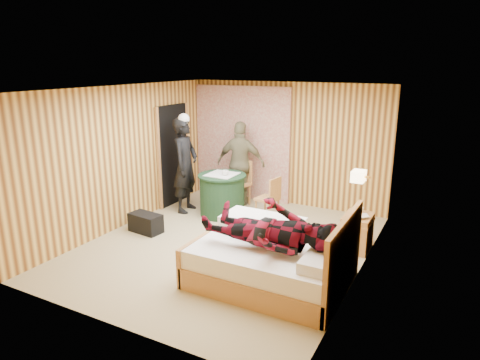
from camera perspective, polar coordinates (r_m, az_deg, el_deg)
The scene contains 23 objects.
floor at distance 7.03m, azimuth -1.72°, elevation -8.70°, with size 4.20×5.00×0.01m, color tan.
ceiling at distance 6.42m, azimuth -1.90°, elevation 12.09°, with size 4.20×5.00×0.01m, color white.
wall_back at distance 8.83m, azimuth 6.25°, elevation 4.77°, with size 4.20×0.02×2.50m, color #F3C55D.
wall_left at distance 7.84m, azimuth -15.29°, elevation 2.95°, with size 0.02×5.00×2.50m, color #F3C55D.
wall_right at distance 5.91m, azimuth 16.22°, elevation -1.18°, with size 0.02×5.00×2.50m, color #F3C55D.
curtain at distance 9.18m, azimuth 0.26°, elevation 4.96°, with size 2.20×0.08×2.40m, color beige.
doorway at distance 8.91m, azimuth -8.90°, elevation 3.30°, with size 0.06×0.90×2.05m, color black.
wall_lamp at distance 6.35m, azimuth 15.55°, elevation 0.50°, with size 0.26×0.24×0.16m.
bed at distance 5.88m, azimuth 4.57°, elevation -10.47°, with size 2.00×1.57×1.08m.
nightstand at distance 7.03m, azimuth 15.32°, elevation -6.66°, with size 0.43×0.59×0.57m.
round_table at distance 8.25m, azimuth -2.39°, elevation -1.92°, with size 0.92×0.92×0.82m.
chair_far at distance 8.82m, azimuth 0.05°, elevation 0.11°, with size 0.50×0.50×0.93m.
chair_near at distance 7.96m, azimuth 4.11°, elevation -2.07°, with size 0.43×0.43×0.83m.
duffel_bag at distance 7.67m, azimuth -12.46°, elevation -5.61°, with size 0.58×0.31×0.33m, color black.
sneaker_left at distance 7.58m, azimuth -1.06°, elevation -6.29°, with size 0.30×0.12×0.13m, color silver.
sneaker_right at distance 7.40m, azimuth -3.69°, elevation -6.98°, with size 0.25×0.10×0.11m, color silver.
woman_standing at distance 8.41m, azimuth -7.30°, elevation 1.96°, with size 0.68×0.45×1.86m, color black.
man_at_table at distance 8.78m, azimuth 0.11°, elevation 2.23°, with size 1.01×0.42×1.72m, color #736D4D.
man_on_bed at distance 5.42m, azimuth 4.00°, elevation -5.22°, with size 1.77×0.67×0.86m, color maroon.
book_lower at distance 6.89m, azimuth 15.39°, elevation -4.62°, with size 0.17×0.22×0.02m, color silver.
book_upper at distance 6.88m, azimuth 15.40°, elevation -4.46°, with size 0.16×0.22×0.02m, color silver.
cup_nightstand at distance 7.04m, azimuth 15.74°, elevation -3.89°, with size 0.10×0.10×0.09m, color silver.
cup_table at distance 8.04m, azimuth -1.98°, elevation 0.97°, with size 0.12×0.12×0.10m, color silver.
Camera 1 is at (3.17, -5.57, 2.89)m, focal length 32.00 mm.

